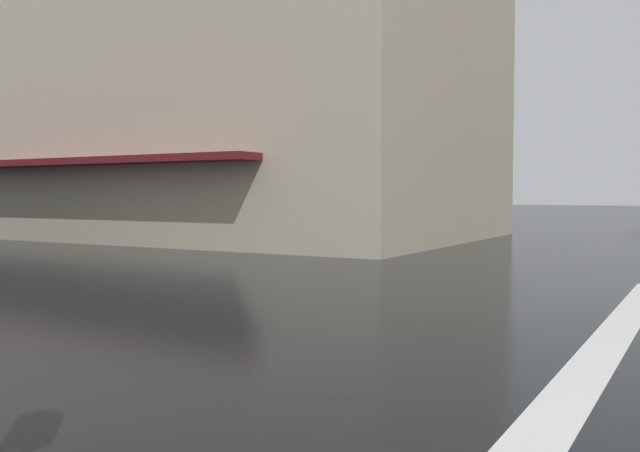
% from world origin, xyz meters
% --- Properties ---
extents(haussmann_block_mid, '(15.51, 26.78, 21.94)m').
position_xyz_m(haussmann_block_mid, '(19.65, 24.15, 10.74)').
color(haussmann_block_mid, tan).
rests_on(haussmann_block_mid, ground_plane).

